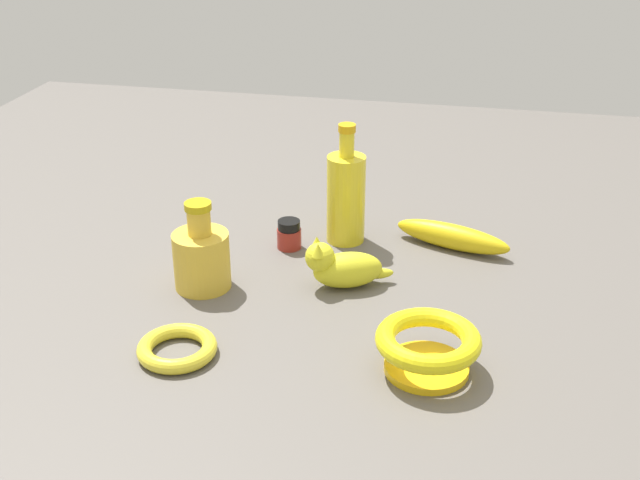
{
  "coord_description": "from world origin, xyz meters",
  "views": [
    {
      "loc": [
        1.06,
        0.22,
        0.62
      ],
      "look_at": [
        0.0,
        0.0,
        0.08
      ],
      "focal_mm": 45.61,
      "sensor_mm": 36.0,
      "label": 1
    }
  ],
  "objects_px": {
    "bottle_short": "(201,257)",
    "bowl": "(428,345)",
    "bottle_tall": "(346,196)",
    "bangle": "(177,348)",
    "cat_figurine": "(341,267)",
    "nail_polish_jar": "(289,234)",
    "banana": "(452,236)"
  },
  "relations": [
    {
      "from": "cat_figurine",
      "to": "bottle_short",
      "type": "relative_size",
      "value": 0.96
    },
    {
      "from": "bowl",
      "to": "bangle",
      "type": "bearing_deg",
      "value": -84.31
    },
    {
      "from": "bottle_tall",
      "to": "bangle",
      "type": "bearing_deg",
      "value": -21.96
    },
    {
      "from": "bangle",
      "to": "bottle_short",
      "type": "bearing_deg",
      "value": -171.35
    },
    {
      "from": "bangle",
      "to": "bottle_short",
      "type": "distance_m",
      "value": 0.19
    },
    {
      "from": "bangle",
      "to": "banana",
      "type": "relative_size",
      "value": 0.54
    },
    {
      "from": "banana",
      "to": "bottle_short",
      "type": "bearing_deg",
      "value": 47.77
    },
    {
      "from": "nail_polish_jar",
      "to": "bangle",
      "type": "bearing_deg",
      "value": -11.57
    },
    {
      "from": "bangle",
      "to": "bottle_short",
      "type": "xyz_separation_m",
      "value": [
        -0.18,
        -0.03,
        0.04
      ]
    },
    {
      "from": "bangle",
      "to": "banana",
      "type": "bearing_deg",
      "value": 139.51
    },
    {
      "from": "nail_polish_jar",
      "to": "bangle",
      "type": "xyz_separation_m",
      "value": [
        0.34,
        -0.07,
        -0.01
      ]
    },
    {
      "from": "bangle",
      "to": "cat_figurine",
      "type": "bearing_deg",
      "value": 141.66
    },
    {
      "from": "cat_figurine",
      "to": "bottle_short",
      "type": "distance_m",
      "value": 0.21
    },
    {
      "from": "bowl",
      "to": "bottle_tall",
      "type": "relative_size",
      "value": 0.66
    },
    {
      "from": "banana",
      "to": "bottle_short",
      "type": "distance_m",
      "value": 0.42
    },
    {
      "from": "bangle",
      "to": "bottle_short",
      "type": "height_order",
      "value": "bottle_short"
    },
    {
      "from": "bottle_tall",
      "to": "bottle_short",
      "type": "xyz_separation_m",
      "value": [
        0.2,
        -0.18,
        -0.03
      ]
    },
    {
      "from": "bottle_tall",
      "to": "bottle_short",
      "type": "height_order",
      "value": "bottle_tall"
    },
    {
      "from": "cat_figurine",
      "to": "banana",
      "type": "distance_m",
      "value": 0.23
    },
    {
      "from": "cat_figurine",
      "to": "bottle_tall",
      "type": "distance_m",
      "value": 0.17
    },
    {
      "from": "cat_figurine",
      "to": "bottle_tall",
      "type": "relative_size",
      "value": 0.65
    },
    {
      "from": "bottle_short",
      "to": "bowl",
      "type": "bearing_deg",
      "value": 67.0
    },
    {
      "from": "cat_figurine",
      "to": "bangle",
      "type": "bearing_deg",
      "value": -38.34
    },
    {
      "from": "cat_figurine",
      "to": "bowl",
      "type": "xyz_separation_m",
      "value": [
        0.19,
        0.15,
        0.0
      ]
    },
    {
      "from": "nail_polish_jar",
      "to": "bottle_short",
      "type": "xyz_separation_m",
      "value": [
        0.16,
        -0.1,
        0.03
      ]
    },
    {
      "from": "bottle_short",
      "to": "nail_polish_jar",
      "type": "bearing_deg",
      "value": 147.97
    },
    {
      "from": "nail_polish_jar",
      "to": "bangle",
      "type": "distance_m",
      "value": 0.35
    },
    {
      "from": "cat_figurine",
      "to": "bottle_short",
      "type": "height_order",
      "value": "bottle_short"
    },
    {
      "from": "nail_polish_jar",
      "to": "bottle_short",
      "type": "bearing_deg",
      "value": -32.03
    },
    {
      "from": "nail_polish_jar",
      "to": "bowl",
      "type": "xyz_separation_m",
      "value": [
        0.31,
        0.26,
        0.01
      ]
    },
    {
      "from": "nail_polish_jar",
      "to": "bottle_short",
      "type": "distance_m",
      "value": 0.19
    },
    {
      "from": "banana",
      "to": "nail_polish_jar",
      "type": "bearing_deg",
      "value": 29.39
    }
  ]
}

